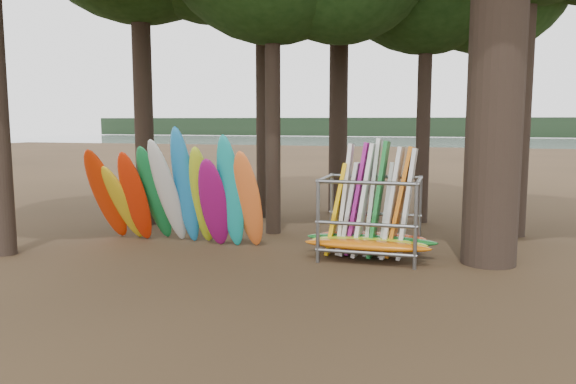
# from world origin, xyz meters

# --- Properties ---
(ground) EXTENTS (120.00, 120.00, 0.00)m
(ground) POSITION_xyz_m (0.00, 0.00, 0.00)
(ground) COLOR #47331E
(ground) RESTS_ON ground
(lake) EXTENTS (160.00, 160.00, 0.00)m
(lake) POSITION_xyz_m (0.00, 60.00, 0.00)
(lake) COLOR gray
(lake) RESTS_ON ground
(far_shore) EXTENTS (160.00, 4.00, 4.00)m
(far_shore) POSITION_xyz_m (0.00, 110.00, 2.00)
(far_shore) COLOR black
(far_shore) RESTS_ON ground
(kayak_row) EXTENTS (4.78, 2.07, 3.24)m
(kayak_row) POSITION_xyz_m (-3.39, 0.57, 1.32)
(kayak_row) COLOR red
(kayak_row) RESTS_ON ground
(storage_rack) EXTENTS (3.15, 1.54, 2.86)m
(storage_rack) POSITION_xyz_m (1.69, 0.62, 0.94)
(storage_rack) COLOR slate
(storage_rack) RESTS_ON ground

